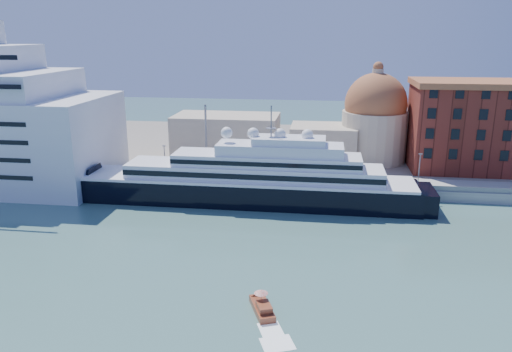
# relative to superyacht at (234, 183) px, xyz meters

# --- Properties ---
(ground) EXTENTS (400.00, 400.00, 0.00)m
(ground) POSITION_rel_superyacht_xyz_m (11.33, -23.00, -4.44)
(ground) COLOR #3D6A64
(ground) RESTS_ON ground
(quay) EXTENTS (180.00, 10.00, 2.50)m
(quay) POSITION_rel_superyacht_xyz_m (11.33, 11.00, -3.19)
(quay) COLOR gray
(quay) RESTS_ON ground
(land) EXTENTS (260.00, 72.00, 2.00)m
(land) POSITION_rel_superyacht_xyz_m (11.33, 52.00, -3.44)
(land) COLOR slate
(land) RESTS_ON ground
(quay_fence) EXTENTS (180.00, 0.10, 1.20)m
(quay_fence) POSITION_rel_superyacht_xyz_m (11.33, 6.50, -1.34)
(quay_fence) COLOR slate
(quay_fence) RESTS_ON quay
(superyacht) EXTENTS (86.14, 11.94, 25.74)m
(superyacht) POSITION_rel_superyacht_xyz_m (0.00, 0.00, 0.00)
(superyacht) COLOR black
(superyacht) RESTS_ON ground
(service_barge) EXTENTS (11.28, 3.90, 2.53)m
(service_barge) POSITION_rel_superyacht_xyz_m (-29.66, -0.64, -3.72)
(service_barge) COLOR white
(service_barge) RESTS_ON ground
(water_taxi) EXTENTS (4.47, 6.91, 3.12)m
(water_taxi) POSITION_rel_superyacht_xyz_m (12.15, -45.28, -3.69)
(water_taxi) COLOR maroon
(water_taxi) RESTS_ON ground
(warehouse) EXTENTS (43.00, 19.00, 23.25)m
(warehouse) POSITION_rel_superyacht_xyz_m (63.33, 29.00, 9.35)
(warehouse) COLOR maroon
(warehouse) RESTS_ON land
(church) EXTENTS (66.00, 18.00, 25.50)m
(church) POSITION_rel_superyacht_xyz_m (17.72, 34.72, 6.47)
(church) COLOR beige
(church) RESTS_ON land
(lamp_posts) EXTENTS (120.80, 2.40, 18.00)m
(lamp_posts) POSITION_rel_superyacht_xyz_m (-1.34, 9.27, 5.40)
(lamp_posts) COLOR slate
(lamp_posts) RESTS_ON quay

